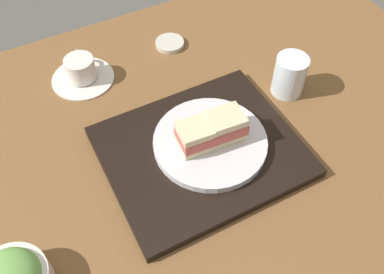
{
  "coord_description": "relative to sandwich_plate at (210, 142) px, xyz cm",
  "views": [
    {
      "loc": [
        -24.49,
        -46.5,
        70.89
      ],
      "look_at": [
        -0.37,
        -0.42,
        5.0
      ],
      "focal_mm": 39.62,
      "sensor_mm": 36.0,
      "label": 1
    }
  ],
  "objects": [
    {
      "name": "sandwich_far",
      "position": [
        3.11,
        -0.23,
        3.74
      ],
      "size": [
        7.99,
        6.79,
        5.88
      ],
      "color": "beige",
      "rests_on": "sandwich_plate"
    },
    {
      "name": "serving_tray",
      "position": [
        -2.07,
        -0.0,
        -1.83
      ],
      "size": [
        38.61,
        32.49,
        2.06
      ],
      "primitive_type": "cube",
      "color": "black",
      "rests_on": "ground_plane"
    },
    {
      "name": "sandwich_near",
      "position": [
        -3.11,
        0.23,
        3.58
      ],
      "size": [
        7.52,
        6.58,
        5.56
      ],
      "color": "beige",
      "rests_on": "sandwich_plate"
    },
    {
      "name": "coffee_cup",
      "position": [
        -16.43,
        32.76,
        -0.52
      ],
      "size": [
        14.8,
        14.8,
        6.06
      ],
      "color": "silver",
      "rests_on": "ground_plane"
    },
    {
      "name": "small_sauce_dish",
      "position": [
        7.35,
        34.28,
        -2.28
      ],
      "size": [
        7.32,
        7.32,
        1.16
      ],
      "primitive_type": "cylinder",
      "color": "beige",
      "rests_on": "ground_plane"
    },
    {
      "name": "drinking_glass",
      "position": [
        24.34,
        7.06,
        1.9
      ],
      "size": [
        7.27,
        7.27,
        9.53
      ],
      "primitive_type": "cylinder",
      "color": "silver",
      "rests_on": "ground_plane"
    },
    {
      "name": "ground_plane",
      "position": [
        -3.05,
        1.82,
        -4.36
      ],
      "size": [
        140.0,
        100.0,
        3.0
      ],
      "primitive_type": "cube",
      "color": "brown"
    },
    {
      "name": "sandwich_plate",
      "position": [
        0.0,
        0.0,
        0.0
      ],
      "size": [
        23.18,
        23.18,
        1.6
      ],
      "primitive_type": "cylinder",
      "color": "silver",
      "rests_on": "serving_tray"
    }
  ]
}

